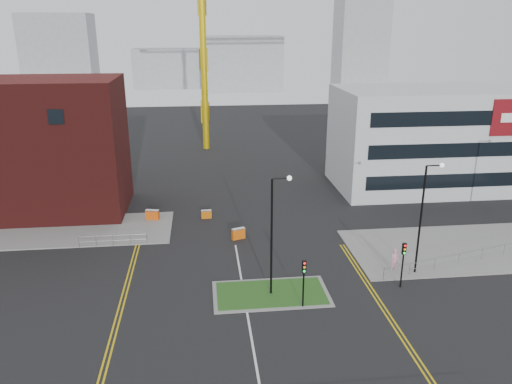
% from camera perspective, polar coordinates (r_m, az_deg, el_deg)
% --- Properties ---
extents(ground, '(200.00, 200.00, 0.00)m').
position_cam_1_polar(ground, '(31.08, 0.02, -19.20)').
color(ground, black).
rests_on(ground, ground).
extents(pavement_left, '(28.00, 8.00, 0.12)m').
position_cam_1_polar(pavement_left, '(53.04, -24.94, -4.22)').
color(pavement_left, slate).
rests_on(pavement_left, ground).
extents(pavement_right, '(24.00, 10.00, 0.12)m').
position_cam_1_polar(pavement_right, '(49.47, 24.39, -5.75)').
color(pavement_right, slate).
rests_on(pavement_right, ground).
extents(island_kerb, '(8.60, 4.60, 0.08)m').
position_cam_1_polar(island_kerb, '(37.87, 1.72, -11.55)').
color(island_kerb, slate).
rests_on(island_kerb, ground).
extents(grass_island, '(8.00, 4.00, 0.12)m').
position_cam_1_polar(grass_island, '(37.86, 1.72, -11.52)').
color(grass_island, '#27541C').
rests_on(grass_island, ground).
extents(brick_building, '(24.20, 10.07, 14.24)m').
position_cam_1_polar(brick_building, '(57.50, -26.88, 4.31)').
color(brick_building, '#4C1413').
rests_on(brick_building, ground).
extents(office_block, '(25.00, 12.20, 12.00)m').
position_cam_1_polar(office_block, '(64.62, 20.31, 5.78)').
color(office_block, silver).
rests_on(office_block, ground).
extents(streetlamp_island, '(1.46, 0.36, 9.18)m').
position_cam_1_polar(streetlamp_island, '(35.51, 2.15, -4.00)').
color(streetlamp_island, black).
rests_on(streetlamp_island, ground).
extents(streetlamp_right_near, '(1.46, 0.36, 9.18)m').
position_cam_1_polar(streetlamp_right_near, '(40.71, 18.68, -2.00)').
color(streetlamp_right_near, black).
rests_on(streetlamp_right_near, ground).
extents(traffic_light_island, '(0.28, 0.33, 3.65)m').
position_cam_1_polar(traffic_light_island, '(35.22, 5.49, -9.40)').
color(traffic_light_island, black).
rests_on(traffic_light_island, ground).
extents(traffic_light_right, '(0.28, 0.33, 3.65)m').
position_cam_1_polar(traffic_light_right, '(39.21, 16.50, -7.09)').
color(traffic_light_right, black).
rests_on(traffic_light_right, ground).
extents(railing_left, '(6.05, 0.05, 1.10)m').
position_cam_1_polar(railing_left, '(46.93, -16.04, -5.14)').
color(railing_left, gray).
rests_on(railing_left, ground).
extents(railing_right, '(19.05, 5.05, 1.10)m').
position_cam_1_polar(railing_right, '(46.51, 24.42, -6.32)').
color(railing_right, gray).
rests_on(railing_right, ground).
extents(centre_line, '(0.15, 30.00, 0.01)m').
position_cam_1_polar(centre_line, '(32.67, -0.39, -17.05)').
color(centre_line, silver).
rests_on(centre_line, ground).
extents(yellow_left_a, '(0.12, 24.00, 0.01)m').
position_cam_1_polar(yellow_left_a, '(39.83, -14.87, -10.66)').
color(yellow_left_a, gold).
rests_on(yellow_left_a, ground).
extents(yellow_left_b, '(0.12, 24.00, 0.01)m').
position_cam_1_polar(yellow_left_b, '(39.78, -14.43, -10.66)').
color(yellow_left_b, gold).
rests_on(yellow_left_b, ground).
extents(yellow_right_a, '(0.12, 20.00, 0.01)m').
position_cam_1_polar(yellow_right_a, '(37.91, 13.72, -12.16)').
color(yellow_right_a, gold).
rests_on(yellow_right_a, ground).
extents(yellow_right_b, '(0.12, 20.00, 0.01)m').
position_cam_1_polar(yellow_right_b, '(38.01, 14.15, -12.11)').
color(yellow_right_b, gold).
rests_on(yellow_right_b, ground).
extents(skyline_a, '(18.00, 12.00, 22.00)m').
position_cam_1_polar(skyline_a, '(149.37, -21.48, 14.25)').
color(skyline_a, gray).
rests_on(skyline_a, ground).
extents(skyline_b, '(24.00, 12.00, 16.00)m').
position_cam_1_polar(skyline_b, '(155.34, -1.69, 14.48)').
color(skyline_b, gray).
rests_on(skyline_b, ground).
extents(skyline_c, '(14.00, 12.00, 28.00)m').
position_cam_1_polar(skyline_c, '(156.94, 11.84, 16.35)').
color(skyline_c, gray).
rests_on(skyline_c, ground).
extents(skyline_d, '(30.00, 12.00, 12.00)m').
position_cam_1_polar(skyline_d, '(165.02, -8.41, 13.84)').
color(skyline_d, gray).
rests_on(skyline_d, ground).
extents(pedestrian, '(0.84, 0.66, 2.01)m').
position_cam_1_polar(pedestrian, '(42.07, 15.56, -7.54)').
color(pedestrian, pink).
rests_on(pedestrian, ground).
extents(barrier_left, '(1.42, 0.78, 1.14)m').
position_cam_1_polar(barrier_left, '(52.07, -11.75, -2.56)').
color(barrier_left, '#D04A0B').
rests_on(barrier_left, ground).
extents(barrier_mid, '(1.08, 0.42, 0.89)m').
position_cam_1_polar(barrier_mid, '(51.85, -5.69, -2.49)').
color(barrier_mid, '#C85F0B').
rests_on(barrier_mid, ground).
extents(barrier_right, '(1.32, 0.82, 1.05)m').
position_cam_1_polar(barrier_right, '(46.73, -2.03, -4.72)').
color(barrier_right, '#D95A0C').
rests_on(barrier_right, ground).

